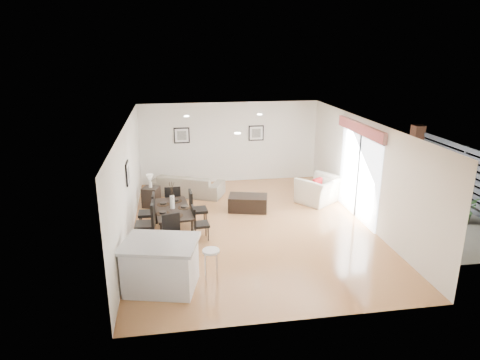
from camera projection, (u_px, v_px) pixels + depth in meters
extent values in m
plane|color=#BD804D|center=(251.00, 227.00, 11.07)|extent=(8.00, 8.00, 0.00)
cube|color=white|center=(230.00, 142.00, 14.43)|extent=(6.00, 0.04, 2.70)
cube|color=white|center=(297.00, 249.00, 6.90)|extent=(6.00, 0.04, 2.70)
cube|color=white|center=(128.00, 183.00, 10.21)|extent=(0.04, 8.00, 2.70)
cube|color=white|center=(365.00, 172.00, 11.11)|extent=(0.04, 8.00, 2.70)
cube|color=white|center=(252.00, 123.00, 10.25)|extent=(6.00, 8.00, 0.02)
imported|color=gray|center=(187.00, 185.00, 13.37)|extent=(2.39, 1.70, 0.65)
imported|color=beige|center=(319.00, 190.00, 12.70)|extent=(1.57, 1.54, 0.77)
imported|color=#335B27|center=(464.00, 209.00, 11.25)|extent=(0.79, 0.73, 0.71)
imported|color=#335B27|center=(425.00, 184.00, 13.37)|extent=(0.45, 0.45, 0.68)
cube|color=black|center=(173.00, 209.00, 10.46)|extent=(0.99, 1.71, 0.05)
cylinder|color=black|center=(162.00, 237.00, 9.77)|extent=(0.06, 0.06, 0.63)
cylinder|color=black|center=(156.00, 213.00, 11.17)|extent=(0.06, 0.06, 0.63)
cylinder|color=black|center=(193.00, 233.00, 9.95)|extent=(0.06, 0.06, 0.63)
cylinder|color=black|center=(183.00, 210.00, 11.35)|extent=(0.06, 0.06, 0.63)
cube|color=black|center=(145.00, 225.00, 10.03)|extent=(0.48, 0.48, 0.08)
cube|color=black|center=(153.00, 213.00, 9.96)|extent=(0.08, 0.46, 0.55)
cylinder|color=black|center=(139.00, 232.00, 10.26)|extent=(0.04, 0.04, 0.42)
cylinder|color=black|center=(154.00, 231.00, 10.29)|extent=(0.04, 0.04, 0.42)
cylinder|color=black|center=(137.00, 238.00, 9.92)|extent=(0.04, 0.04, 0.42)
cylinder|color=black|center=(153.00, 238.00, 9.95)|extent=(0.04, 0.04, 0.42)
cube|color=black|center=(147.00, 214.00, 10.81)|extent=(0.43, 0.43, 0.07)
cube|color=black|center=(154.00, 203.00, 10.75)|extent=(0.07, 0.42, 0.50)
cylinder|color=black|center=(141.00, 220.00, 11.02)|extent=(0.03, 0.03, 0.38)
cylinder|color=black|center=(154.00, 219.00, 11.06)|extent=(0.03, 0.03, 0.38)
cylinder|color=black|center=(140.00, 225.00, 10.70)|extent=(0.03, 0.03, 0.38)
cylinder|color=black|center=(154.00, 224.00, 10.75)|extent=(0.03, 0.03, 0.38)
cube|color=black|center=(201.00, 225.00, 10.25)|extent=(0.42, 0.42, 0.07)
cube|color=black|center=(194.00, 216.00, 10.14)|extent=(0.09, 0.38, 0.46)
cylinder|color=black|center=(208.00, 234.00, 10.21)|extent=(0.03, 0.03, 0.35)
cylinder|color=black|center=(196.00, 236.00, 10.14)|extent=(0.03, 0.03, 0.35)
cylinder|color=black|center=(206.00, 229.00, 10.49)|extent=(0.03, 0.03, 0.35)
cylinder|color=black|center=(194.00, 231.00, 10.41)|extent=(0.03, 0.03, 0.35)
cube|color=black|center=(198.00, 210.00, 11.00)|extent=(0.47, 0.47, 0.08)
cube|color=black|center=(191.00, 201.00, 10.88)|extent=(0.09, 0.44, 0.52)
cylinder|color=black|center=(206.00, 220.00, 10.96)|extent=(0.03, 0.03, 0.40)
cylinder|color=black|center=(193.00, 222.00, 10.88)|extent=(0.03, 0.03, 0.40)
cylinder|color=black|center=(204.00, 216.00, 11.27)|extent=(0.03, 0.03, 0.40)
cylinder|color=black|center=(191.00, 217.00, 11.19)|extent=(0.03, 0.03, 0.40)
cube|color=black|center=(174.00, 237.00, 9.51)|extent=(0.49, 0.49, 0.07)
cube|color=black|center=(171.00, 224.00, 9.58)|extent=(0.41, 0.15, 0.49)
cylinder|color=black|center=(169.00, 251.00, 9.37)|extent=(0.03, 0.03, 0.37)
cylinder|color=black|center=(165.00, 245.00, 9.65)|extent=(0.03, 0.03, 0.37)
cylinder|color=black|center=(183.00, 248.00, 9.49)|extent=(0.03, 0.03, 0.37)
cylinder|color=black|center=(179.00, 242.00, 9.77)|extent=(0.03, 0.03, 0.37)
cube|color=black|center=(173.00, 203.00, 11.55)|extent=(0.45, 0.45, 0.07)
cube|color=black|center=(173.00, 196.00, 11.30)|extent=(0.42, 0.08, 0.50)
cylinder|color=black|center=(179.00, 208.00, 11.81)|extent=(0.03, 0.03, 0.38)
cylinder|color=black|center=(180.00, 212.00, 11.50)|extent=(0.03, 0.03, 0.38)
cylinder|color=black|center=(167.00, 209.00, 11.74)|extent=(0.03, 0.03, 0.38)
cylinder|color=black|center=(167.00, 213.00, 11.43)|extent=(0.03, 0.03, 0.38)
cylinder|color=white|center=(172.00, 202.00, 10.40)|extent=(0.11, 0.11, 0.33)
cylinder|color=#2F2215|center=(184.00, 208.00, 10.49)|extent=(0.32, 0.32, 0.01)
cylinder|color=black|center=(184.00, 206.00, 10.48)|extent=(0.17, 0.17, 0.05)
cylinder|color=#2F2215|center=(176.00, 201.00, 10.92)|extent=(0.32, 0.32, 0.01)
cylinder|color=black|center=(176.00, 200.00, 10.91)|extent=(0.17, 0.17, 0.05)
cylinder|color=#2F2215|center=(163.00, 204.00, 10.70)|extent=(0.32, 0.32, 0.01)
cylinder|color=black|center=(163.00, 203.00, 10.69)|extent=(0.17, 0.17, 0.05)
cylinder|color=#2F2215|center=(163.00, 213.00, 10.13)|extent=(0.32, 0.32, 0.01)
cylinder|color=black|center=(163.00, 212.00, 10.12)|extent=(0.17, 0.17, 0.05)
cylinder|color=#2F2215|center=(177.00, 216.00, 10.00)|extent=(0.32, 0.32, 0.01)
cylinder|color=black|center=(176.00, 214.00, 9.99)|extent=(0.17, 0.17, 0.05)
cube|color=black|center=(248.00, 203.00, 12.12)|extent=(1.20, 0.89, 0.43)
cube|color=black|center=(151.00, 197.00, 12.38)|extent=(0.56, 0.56, 0.58)
cylinder|color=white|center=(150.00, 185.00, 12.27)|extent=(0.09, 0.09, 0.17)
cone|color=white|center=(150.00, 178.00, 12.21)|extent=(0.20, 0.20, 0.22)
cube|color=#AF161A|center=(317.00, 184.00, 12.51)|extent=(0.34, 0.27, 0.33)
cube|color=silver|center=(161.00, 267.00, 8.16)|extent=(1.48, 1.24, 0.91)
cube|color=#ACACAE|center=(160.00, 243.00, 8.01)|extent=(1.61, 1.37, 0.06)
cylinder|color=white|center=(211.00, 251.00, 8.23)|extent=(0.33, 0.33, 0.05)
cylinder|color=silver|center=(216.00, 264.00, 8.46)|extent=(0.02, 0.02, 0.71)
cylinder|color=silver|center=(205.00, 265.00, 8.42)|extent=(0.02, 0.02, 0.71)
cylinder|color=silver|center=(206.00, 271.00, 8.21)|extent=(0.02, 0.02, 0.71)
cylinder|color=silver|center=(218.00, 270.00, 8.25)|extent=(0.02, 0.02, 0.71)
cube|color=black|center=(182.00, 135.00, 14.07)|extent=(0.52, 0.03, 0.52)
cube|color=white|center=(182.00, 135.00, 14.07)|extent=(0.44, 0.04, 0.44)
cube|color=#575652|center=(182.00, 135.00, 14.07)|extent=(0.30, 0.04, 0.30)
cube|color=black|center=(256.00, 133.00, 14.44)|extent=(0.52, 0.03, 0.52)
cube|color=white|center=(256.00, 133.00, 14.44)|extent=(0.44, 0.04, 0.44)
cube|color=#575652|center=(256.00, 133.00, 14.44)|extent=(0.30, 0.04, 0.30)
cube|color=black|center=(128.00, 173.00, 9.94)|extent=(0.03, 0.52, 0.52)
cube|color=white|center=(128.00, 173.00, 9.94)|extent=(0.04, 0.44, 0.44)
cube|color=#575652|center=(128.00, 173.00, 9.94)|extent=(0.04, 0.30, 0.30)
cube|color=white|center=(358.00, 177.00, 11.46)|extent=(0.02, 2.40, 2.25)
cube|color=black|center=(358.00, 177.00, 11.46)|extent=(0.03, 0.05, 2.25)
cube|color=black|center=(361.00, 135.00, 11.11)|extent=(0.03, 2.50, 0.05)
cube|color=maroon|center=(360.00, 129.00, 11.06)|extent=(0.10, 2.70, 0.28)
plane|color=gray|center=(422.00, 211.00, 12.10)|extent=(6.00, 6.00, 0.00)
cube|color=#333336|center=(466.00, 179.00, 12.01)|extent=(0.08, 5.50, 1.80)
cube|color=brown|center=(415.00, 155.00, 14.22)|extent=(0.35, 0.35, 2.00)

